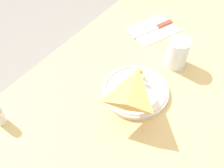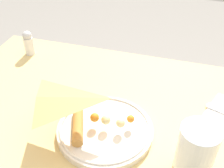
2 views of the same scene
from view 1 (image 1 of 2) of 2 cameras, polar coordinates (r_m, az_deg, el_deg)
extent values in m
plane|color=gray|center=(1.65, 5.40, -15.46)|extent=(6.00, 6.00, 0.00)
cube|color=#DBB770|center=(1.03, 8.35, 1.84)|extent=(1.17, 0.72, 0.03)
cube|color=#382D23|center=(1.74, 7.43, 8.80)|extent=(0.06, 0.06, 0.72)
cylinder|color=silver|center=(0.94, 4.79, -1.51)|extent=(0.22, 0.22, 0.02)
torus|color=silver|center=(0.94, 4.82, -1.14)|extent=(0.21, 0.21, 0.01)
pyramid|color=#DBA351|center=(0.94, 5.10, -0.01)|extent=(0.19, 0.16, 0.02)
cylinder|color=#C68942|center=(0.89, 3.98, -3.66)|extent=(0.06, 0.11, 0.02)
sphere|color=#EFDB93|center=(0.94, 6.11, 1.26)|extent=(0.02, 0.02, 0.02)
sphere|color=orange|center=(0.91, 3.88, -0.99)|extent=(0.02, 0.02, 0.02)
sphere|color=orange|center=(0.96, 5.76, 2.38)|extent=(0.02, 0.02, 0.02)
sphere|color=#EFDB93|center=(0.92, 5.24, -0.17)|extent=(0.02, 0.02, 0.02)
cylinder|color=white|center=(1.02, 13.20, 6.15)|extent=(0.08, 0.08, 0.11)
cylinder|color=white|center=(1.04, 13.03, 5.44)|extent=(0.07, 0.07, 0.08)
torus|color=white|center=(0.99, 13.76, 8.38)|extent=(0.08, 0.08, 0.00)
cube|color=white|center=(1.19, 8.31, 10.86)|extent=(0.22, 0.19, 0.00)
cube|color=#99422D|center=(1.22, 10.61, 11.94)|extent=(0.08, 0.04, 0.01)
cube|color=silver|center=(1.17, 6.89, 10.44)|extent=(0.12, 0.06, 0.00)
ellipsoid|color=silver|center=(1.14, 4.69, 9.56)|extent=(0.02, 0.02, 0.00)
cylinder|color=silver|center=(0.92, -21.82, -6.19)|extent=(0.03, 0.03, 0.06)
camera|label=2|loc=(0.72, 46.56, 14.22)|focal=45.00mm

